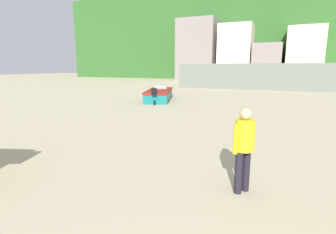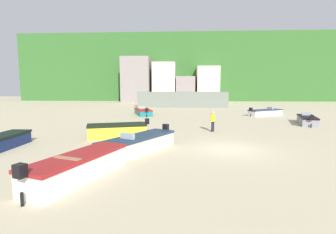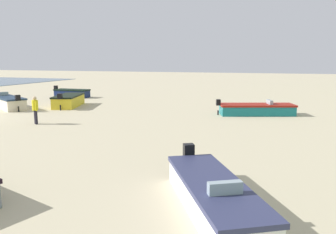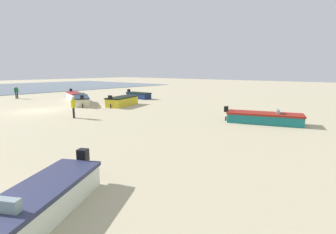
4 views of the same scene
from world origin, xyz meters
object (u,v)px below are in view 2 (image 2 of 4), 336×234
object	(u,v)px
boat_white_0	(79,167)
beach_walker_distant	(213,120)
boat_cream_4	(139,144)
boat_navy_6	(3,141)
boat_grey_2	(307,120)
boat_teal_3	(143,112)
boat_white_5	(265,112)
boat_yellow_1	(117,130)

from	to	relation	value
boat_white_0	beach_walker_distant	bearing A→B (deg)	78.76
beach_walker_distant	boat_white_0	bearing A→B (deg)	-174.86
boat_cream_4	boat_navy_6	world-z (taller)	boat_cream_4
boat_grey_2	boat_teal_3	bearing A→B (deg)	173.97
boat_teal_3	beach_walker_distant	size ratio (longest dim) A/B	3.25
boat_cream_4	boat_navy_6	size ratio (longest dim) A/B	1.36
beach_walker_distant	boat_white_5	bearing A→B (deg)	1.95
boat_teal_3	boat_navy_6	size ratio (longest dim) A/B	1.41
boat_white_0	boat_cream_4	distance (m)	4.37
boat_grey_2	boat_navy_6	world-z (taller)	boat_navy_6
boat_navy_6	beach_walker_distant	bearing A→B (deg)	25.44
boat_grey_2	boat_teal_3	world-z (taller)	boat_grey_2
boat_white_5	beach_walker_distant	xyz separation A→B (m)	(-7.90, -11.83, 0.56)
boat_yellow_1	boat_teal_3	bearing A→B (deg)	-16.57
beach_walker_distant	boat_grey_2	bearing A→B (deg)	-28.36
boat_grey_2	boat_navy_6	distance (m)	24.54
boat_grey_2	boat_white_5	xyz separation A→B (m)	(-1.53, 7.24, -0.01)
boat_navy_6	beach_walker_distant	xyz separation A→B (m)	(12.64, 6.13, 0.54)
boat_yellow_1	boat_cream_4	world-z (taller)	boat_yellow_1
boat_yellow_1	boat_white_5	world-z (taller)	boat_yellow_1
boat_white_0	boat_yellow_1	size ratio (longest dim) A/B	1.09
boat_white_0	boat_yellow_1	xyz separation A→B (m)	(-0.63, 8.13, -0.01)
boat_teal_3	boat_navy_6	bearing A→B (deg)	-124.74
boat_navy_6	boat_cream_4	bearing A→B (deg)	-4.11
boat_white_5	boat_cream_4	bearing A→B (deg)	-63.47
boat_grey_2	boat_white_5	distance (m)	7.40
boat_grey_2	beach_walker_distant	size ratio (longest dim) A/B	2.79
boat_yellow_1	boat_white_0	bearing A→B (deg)	166.16
boat_cream_4	boat_navy_6	xyz separation A→B (m)	(-7.90, 0.51, -0.05)
boat_yellow_1	boat_navy_6	bearing A→B (deg)	103.74
boat_white_0	beach_walker_distant	world-z (taller)	beach_walker_distant
boat_yellow_1	boat_cream_4	xyz separation A→B (m)	(2.22, -4.06, -0.01)
boat_white_5	boat_navy_6	xyz separation A→B (m)	(-20.54, -17.95, 0.02)
boat_yellow_1	boat_white_5	bearing A→B (deg)	-64.15
boat_grey_2	boat_white_5	bearing A→B (deg)	119.53
boat_cream_4	boat_white_0	bearing A→B (deg)	98.39
boat_white_0	boat_white_5	world-z (taller)	boat_white_0
boat_teal_3	boat_navy_6	world-z (taller)	boat_navy_6
boat_white_5	boat_navy_6	world-z (taller)	boat_navy_6
boat_grey_2	boat_yellow_1	bearing A→B (deg)	-138.83
boat_cream_4	boat_yellow_1	bearing A→B (deg)	-31.68
boat_teal_3	boat_yellow_1	bearing A→B (deg)	-106.82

